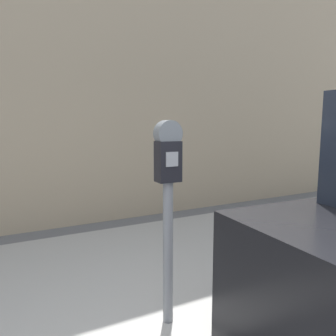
% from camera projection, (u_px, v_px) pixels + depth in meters
% --- Properties ---
extents(sidewalk, '(24.00, 2.80, 0.11)m').
position_uv_depth(sidewalk, '(136.00, 271.00, 3.64)').
color(sidewalk, '#9E9B96').
rests_on(sidewalk, ground_plane).
extents(building_facade, '(24.00, 0.30, 4.60)m').
position_uv_depth(building_facade, '(82.00, 85.00, 5.31)').
color(building_facade, tan).
rests_on(building_facade, ground_plane).
extents(parking_meter, '(0.20, 0.13, 1.60)m').
position_uv_depth(parking_meter, '(168.00, 193.00, 2.49)').
color(parking_meter, slate).
rests_on(parking_meter, sidewalk).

